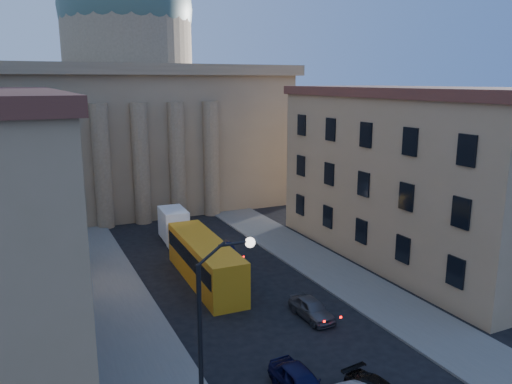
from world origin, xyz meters
TOP-DOWN VIEW (x-y plane):
  - sidewalk_left at (-8.50, 18.00)m, footprint 5.00×60.00m
  - sidewalk_right at (8.50, 18.00)m, footprint 5.00×60.00m
  - church at (0.00, 55.47)m, footprint 68.02×28.76m
  - building_right at (17.00, 22.00)m, footprint 11.60×26.60m
  - street_lamp at (-6.97, 8.00)m, footprint 2.62×0.44m
  - car_left_near at (-2.16, 8.73)m, footprint 1.85×4.28m
  - car_right_far at (2.72, 15.60)m, footprint 1.67×3.95m
  - car_right_distant at (1.51, 28.07)m, footprint 1.68×4.60m
  - city_bus at (-1.51, 24.33)m, footprint 3.07×11.83m
  - box_truck at (-0.80, 34.56)m, footprint 2.51×5.78m

SIDE VIEW (x-z plane):
  - sidewalk_left at x=-8.50m, z-range 0.00..0.15m
  - sidewalk_right at x=8.50m, z-range 0.00..0.15m
  - car_right_far at x=2.72m, z-range 0.00..1.33m
  - car_left_near at x=-2.16m, z-range 0.00..1.44m
  - car_right_distant at x=1.51m, z-range 0.00..1.51m
  - box_truck at x=-0.80m, z-range -0.08..3.03m
  - city_bus at x=-1.51m, z-range 0.12..3.44m
  - street_lamp at x=-6.97m, z-range 0.87..9.70m
  - building_right at x=17.00m, z-range 0.07..14.77m
  - church at x=0.00m, z-range -6.42..30.18m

